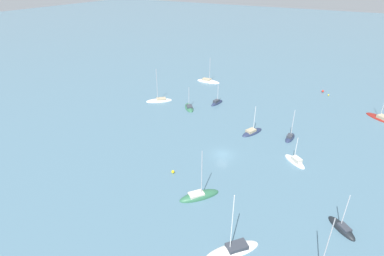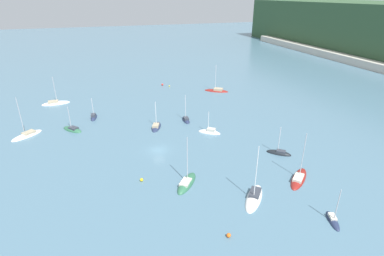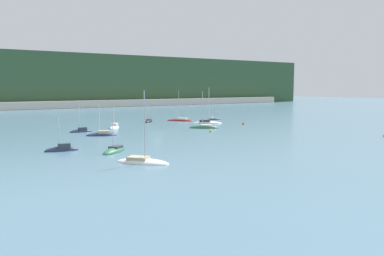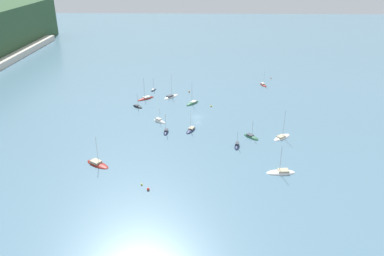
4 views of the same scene
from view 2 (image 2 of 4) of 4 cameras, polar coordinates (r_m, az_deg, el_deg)
name	(u,v)px [view 2 (image 2 of 4)]	position (r m, az deg, el deg)	size (l,w,h in m)	color
ground_plane	(159,150)	(70.79, -6.39, -4.21)	(600.00, 600.00, 0.00)	slate
sailboat_0	(94,117)	(93.04, -18.19, 1.93)	(5.85, 2.49, 6.76)	#232D4C
sailboat_1	(56,104)	(109.74, -24.53, 4.27)	(3.88, 9.01, 9.90)	white
sailboat_2	(210,132)	(78.96, 3.36, -0.84)	(5.08, 5.94, 6.70)	white
sailboat_4	(186,120)	(86.42, -1.19, 1.49)	(5.42, 1.95, 8.31)	#232D4C
sailboat_5	(254,198)	(56.20, 11.73, -12.89)	(8.31, 7.52, 11.52)	white
sailboat_6	(156,127)	(82.63, -6.83, 0.19)	(7.25, 4.63, 7.95)	#232D4C
sailboat_7	(279,153)	(71.68, 16.21, -4.66)	(5.01, 5.41, 7.42)	black
sailboat_8	(187,183)	(58.76, -1.03, -10.51)	(7.56, 6.65, 10.75)	#2D6647
sailboat_9	(333,221)	(55.43, 25.23, -15.67)	(4.90, 3.01, 6.86)	#232D4C
sailboat_10	(299,179)	(63.61, 19.65, -9.10)	(7.60, 8.12, 10.55)	maroon
sailboat_11	(73,130)	(86.59, -21.80, -0.34)	(6.50, 6.11, 7.37)	#2D6647
sailboat_12	(27,135)	(88.24, -28.90, -1.24)	(7.53, 8.05, 11.19)	white
sailboat_13	(217,91)	(113.65, 4.72, 7.08)	(7.73, 9.24, 10.42)	maroon
mooring_buoy_0	(162,85)	(121.00, -5.67, 8.24)	(0.77, 0.77, 0.77)	red
mooring_buoy_2	(142,180)	(60.13, -9.59, -9.70)	(0.65, 0.65, 0.65)	yellow
mooring_buoy_3	(229,235)	(48.15, 7.00, -19.63)	(0.68, 0.68, 0.68)	orange
mooring_buoy_4	(169,86)	(119.18, -4.35, 7.97)	(0.51, 0.51, 0.51)	yellow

